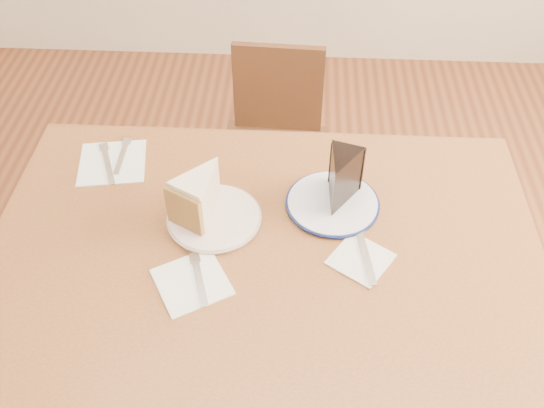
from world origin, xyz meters
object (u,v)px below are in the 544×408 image
Objects in this scene: carrot_cake at (203,193)px; chocolate_cake at (340,182)px; table at (264,275)px; chair_far at (275,146)px; plate_cream at (214,218)px; plate_navy at (333,203)px.

carrot_cake is 1.09× the size of chocolate_cake.
chair_far is (-0.01, 0.75, -0.25)m from table.
plate_cream is at bearing 84.47° from chair_far.
plate_cream and plate_navy have the same top height.
chair_far is 6.36× the size of chocolate_cake.
carrot_cake is (-0.02, 0.02, 0.05)m from plate_cream.
chocolate_cake reaches higher than chair_far.
chocolate_cake is (0.16, 0.14, 0.17)m from table.
plate_cream is 1.63× the size of carrot_cake.
chocolate_cake is at bearing 13.15° from plate_cream.
table is 9.60× the size of carrot_cake.
plate_cream is 1.77× the size of chocolate_cake.
plate_cream is at bearing 30.17° from chocolate_cake.
table is 0.79m from chair_far.
chocolate_cake is at bearing 108.94° from chair_far.
chocolate_cake reaches higher than plate_cream.
table is 1.65× the size of chair_far.
plate_cream is (-0.12, 0.07, 0.10)m from table.
carrot_cake is (-0.13, -0.66, 0.41)m from chair_far.
carrot_cake is at bearing 82.12° from chair_far.
table is 10.49× the size of chocolate_cake.
chocolate_cake is (0.30, 0.04, 0.01)m from carrot_cake.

